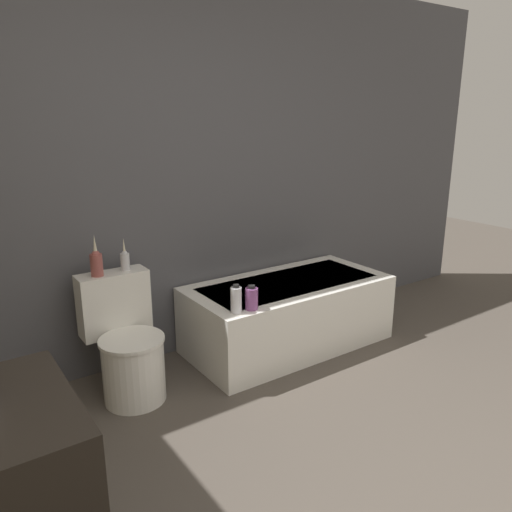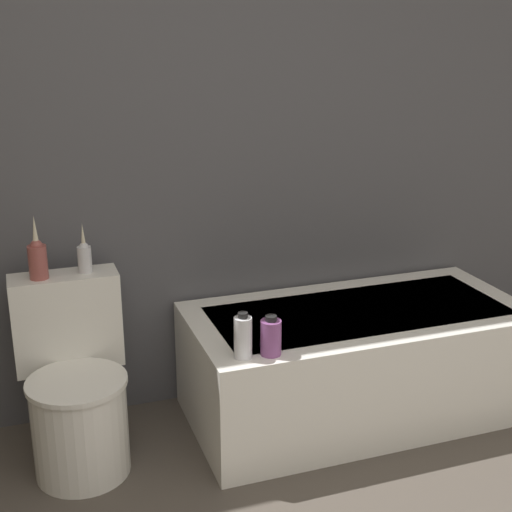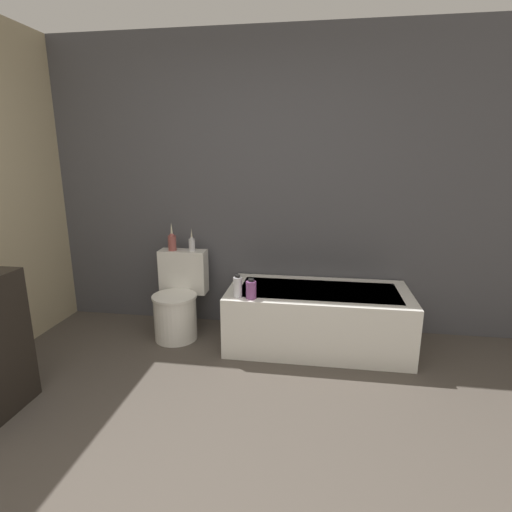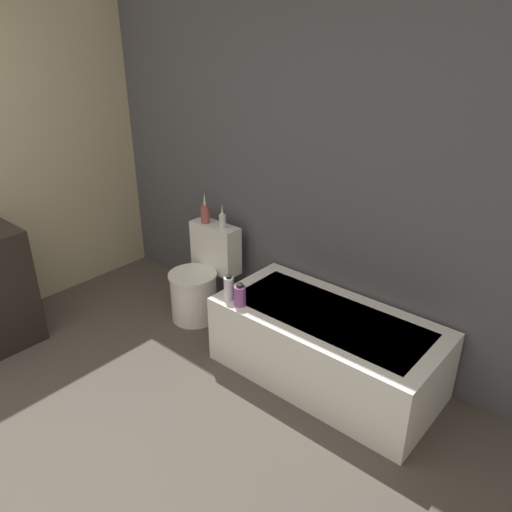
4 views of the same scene
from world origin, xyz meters
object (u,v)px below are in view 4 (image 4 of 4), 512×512
Objects in this scene: vase_gold at (205,212)px; shampoo_bottle_short at (240,295)px; shampoo_bottle_tall at (229,288)px; bathtub at (326,346)px; toilet at (201,279)px; vase_silver at (222,219)px.

shampoo_bottle_short is (0.80, -0.47, -0.26)m from vase_gold.
vase_gold is at bearing 146.43° from shampoo_bottle_tall.
shampoo_bottle_tall reaches higher than bathtub.
toilet is 4.68× the size of shampoo_bottle_short.
vase_silver is 0.73m from shampoo_bottle_tall.
shampoo_bottle_short reaches higher than bathtub.
vase_gold is 0.86m from shampoo_bottle_tall.
bathtub is 0.67m from shampoo_bottle_short.
shampoo_bottle_short is at bearing -23.37° from toilet.
shampoo_bottle_tall is (0.60, -0.30, 0.26)m from toilet.
vase_gold is 1.25× the size of vase_silver.
toilet is 2.89× the size of vase_gold.
vase_gold is at bearing 149.65° from shampoo_bottle_short.
bathtub is 5.83× the size of vase_gold.
bathtub is at bearing 28.33° from shampoo_bottle_short.
toilet is 3.61× the size of vase_silver.
vase_silver reaches higher than shampoo_bottle_short.
vase_gold is 0.18m from vase_silver.
vase_silver reaches higher than toilet.
bathtub is at bearing -1.27° from toilet.
vase_gold is at bearing -175.71° from vase_silver.
toilet is at bearing -117.22° from vase_silver.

